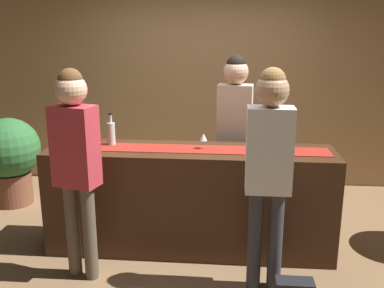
# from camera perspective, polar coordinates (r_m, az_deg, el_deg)

# --- Properties ---
(ground_plane) EXTENTS (10.00, 10.00, 0.00)m
(ground_plane) POSITION_cam_1_polar(r_m,az_deg,el_deg) (4.26, -0.25, -13.22)
(ground_plane) COLOR brown
(back_wall) EXTENTS (6.00, 0.12, 2.90)m
(back_wall) POSITION_cam_1_polar(r_m,az_deg,el_deg) (5.67, 1.58, 9.30)
(back_wall) COLOR tan
(back_wall) RESTS_ON ground
(bar_counter) EXTENTS (2.58, 0.60, 0.96)m
(bar_counter) POSITION_cam_1_polar(r_m,az_deg,el_deg) (4.05, -0.25, -7.24)
(bar_counter) COLOR #3D2314
(bar_counter) RESTS_ON ground
(counter_runner_cloth) EXTENTS (2.45, 0.28, 0.01)m
(counter_runner_cloth) POSITION_cam_1_polar(r_m,az_deg,el_deg) (3.90, -0.26, -0.66)
(counter_runner_cloth) COLOR maroon
(counter_runner_cloth) RESTS_ON bar_counter
(wine_bottle_clear) EXTENTS (0.07, 0.07, 0.30)m
(wine_bottle_clear) POSITION_cam_1_polar(r_m,az_deg,el_deg) (4.08, -10.51, 1.40)
(wine_bottle_clear) COLOR #B2C6C1
(wine_bottle_clear) RESTS_ON bar_counter
(wine_bottle_green) EXTENTS (0.07, 0.07, 0.30)m
(wine_bottle_green) POSITION_cam_1_polar(r_m,az_deg,el_deg) (4.12, -14.44, 1.31)
(wine_bottle_green) COLOR #194723
(wine_bottle_green) RESTS_ON bar_counter
(wine_bottle_amber) EXTENTS (0.07, 0.07, 0.30)m
(wine_bottle_amber) POSITION_cam_1_polar(r_m,az_deg,el_deg) (3.96, 12.82, 0.88)
(wine_bottle_amber) COLOR brown
(wine_bottle_amber) RESTS_ON bar_counter
(wine_glass_near_customer) EXTENTS (0.07, 0.07, 0.14)m
(wine_glass_near_customer) POSITION_cam_1_polar(r_m,az_deg,el_deg) (3.76, 8.60, 0.18)
(wine_glass_near_customer) COLOR silver
(wine_glass_near_customer) RESTS_ON bar_counter
(wine_glass_mid_counter) EXTENTS (0.07, 0.07, 0.14)m
(wine_glass_mid_counter) POSITION_cam_1_polar(r_m,az_deg,el_deg) (3.88, 1.50, 0.84)
(wine_glass_mid_counter) COLOR silver
(wine_glass_mid_counter) RESTS_ON bar_counter
(bartender) EXTENTS (0.36, 0.25, 1.76)m
(bartender) POSITION_cam_1_polar(r_m,az_deg,el_deg) (4.41, 5.58, 2.91)
(bartender) COLOR #26262B
(bartender) RESTS_ON ground
(customer_sipping) EXTENTS (0.34, 0.24, 1.75)m
(customer_sipping) POSITION_cam_1_polar(r_m,az_deg,el_deg) (3.28, 10.01, -1.67)
(customer_sipping) COLOR #33333D
(customer_sipping) RESTS_ON ground
(customer_browsing) EXTENTS (0.38, 0.28, 1.72)m
(customer_browsing) POSITION_cam_1_polar(r_m,az_deg,el_deg) (3.51, -14.95, -1.13)
(customer_browsing) COLOR brown
(customer_browsing) RESTS_ON ground
(potted_plant_tall) EXTENTS (0.70, 0.70, 1.02)m
(potted_plant_tall) POSITION_cam_1_polar(r_m,az_deg,el_deg) (5.44, -22.67, -1.35)
(potted_plant_tall) COLOR brown
(potted_plant_tall) RESTS_ON ground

